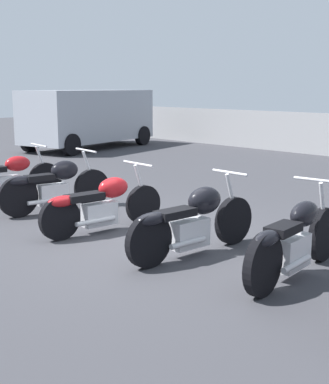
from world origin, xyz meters
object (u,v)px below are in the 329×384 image
Objects in this scene: motorcycle_slot_2 at (101,204)px; motorcycle_slot_4 at (295,240)px; motorcycle_slot_0 at (7,178)px; motorcycle_slot_1 at (55,186)px; parked_van at (89,116)px; motorcycle_slot_3 at (193,221)px.

motorcycle_slot_4 is (3.06, 0.43, 0.02)m from motorcycle_slot_2.
motorcycle_slot_2 is (2.98, -0.01, -0.02)m from motorcycle_slot_0.
motorcycle_slot_1 reaches higher than motorcycle_slot_2.
motorcycle_slot_3 is at bearing -43.10° from parked_van.
motorcycle_slot_3 is 1.37m from motorcycle_slot_4.
parked_van reaches higher than motorcycle_slot_0.
motorcycle_slot_0 reaches higher than motorcycle_slot_3.
motorcycle_slot_1 is 0.95× the size of motorcycle_slot_4.
motorcycle_slot_4 reaches higher than motorcycle_slot_0.
motorcycle_slot_1 is at bearing -178.80° from motorcycle_slot_3.
motorcycle_slot_2 is at bearing -48.18° from parked_van.
motorcycle_slot_1 reaches higher than motorcycle_slot_3.
motorcycle_slot_0 reaches higher than motorcycle_slot_2.
motorcycle_slot_4 is at bearing 11.76° from motorcycle_slot_3.
motorcycle_slot_3 is at bearing 5.45° from motorcycle_slot_1.
parked_van reaches higher than motorcycle_slot_4.
motorcycle_slot_4 is (4.67, 0.23, -0.01)m from motorcycle_slot_1.
motorcycle_slot_0 is at bearing -176.71° from motorcycle_slot_2.
motorcycle_slot_4 is at bearing -39.44° from parked_van.
motorcycle_slot_0 is 1.02× the size of motorcycle_slot_1.
parked_van reaches higher than motorcycle_slot_2.
motorcycle_slot_4 is (1.35, 0.25, -0.01)m from motorcycle_slot_3.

